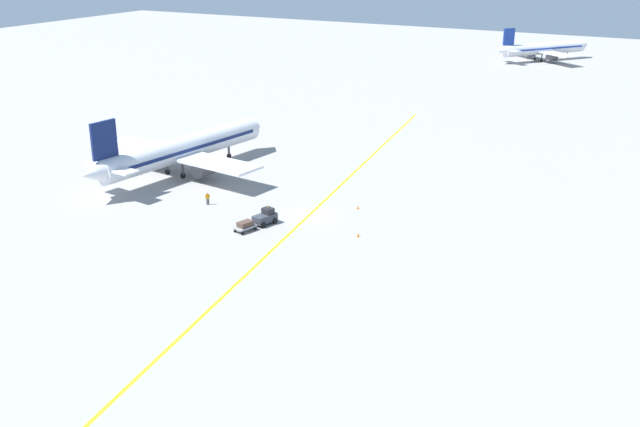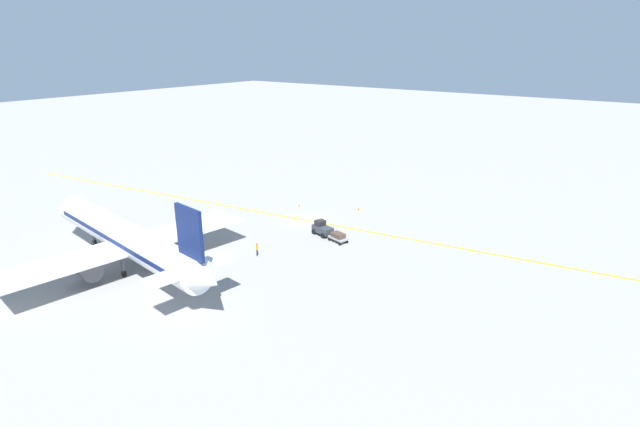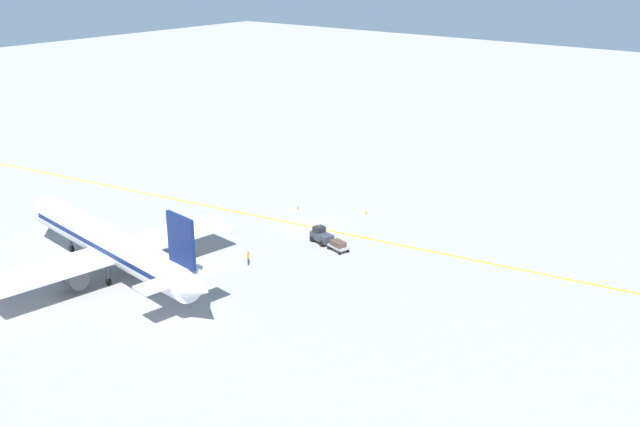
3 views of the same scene
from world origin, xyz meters
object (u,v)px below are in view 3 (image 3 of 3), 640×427
baggage_cart_trailing (338,245)px  traffic_cone_mid_apron (366,212)px  traffic_cone_near_nose (298,207)px  ground_crew_worker (248,257)px  baggage_tug_dark (321,236)px  airplane_at_gate (112,245)px

baggage_cart_trailing → traffic_cone_mid_apron: bearing=20.6°
traffic_cone_near_nose → ground_crew_worker: bearing=-156.7°
ground_crew_worker → baggage_tug_dark: bearing=-12.6°
traffic_cone_near_nose → traffic_cone_mid_apron: 9.48m
traffic_cone_mid_apron → baggage_tug_dark: bearing=-172.4°
airplane_at_gate → traffic_cone_near_nose: bearing=-2.9°
ground_crew_worker → traffic_cone_mid_apron: bearing=-1.9°
airplane_at_gate → traffic_cone_mid_apron: (33.53, -10.02, -3.43)m
airplane_at_gate → baggage_tug_dark: airplane_at_gate is taller
baggage_tug_dark → traffic_cone_mid_apron: baggage_tug_dark is taller
baggage_cart_trailing → ground_crew_worker: bearing=150.0°
ground_crew_worker → traffic_cone_mid_apron: 22.24m
airplane_at_gate → baggage_tug_dark: 24.77m
baggage_tug_dark → traffic_cone_mid_apron: 11.95m
baggage_tug_dark → baggage_cart_trailing: size_ratio=1.14×
traffic_cone_near_nose → traffic_cone_mid_apron: bearing=-64.2°
ground_crew_worker → airplane_at_gate: bearing=140.7°
ground_crew_worker → traffic_cone_near_nose: 19.71m
baggage_tug_dark → traffic_cone_near_nose: size_ratio=5.97×
airplane_at_gate → traffic_cone_near_nose: 29.64m
baggage_tug_dark → ground_crew_worker: 10.65m
baggage_tug_dark → ground_crew_worker: (-10.40, 2.33, 0.01)m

